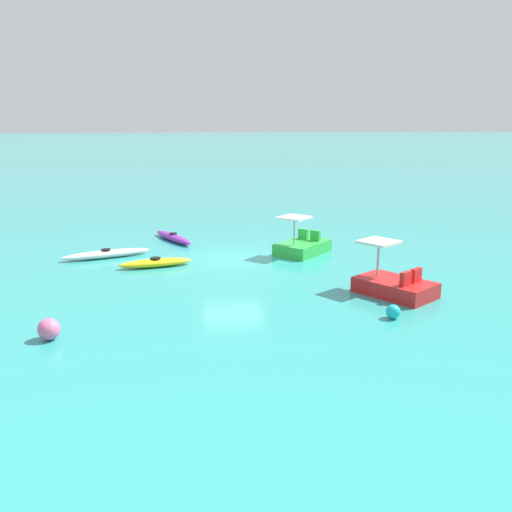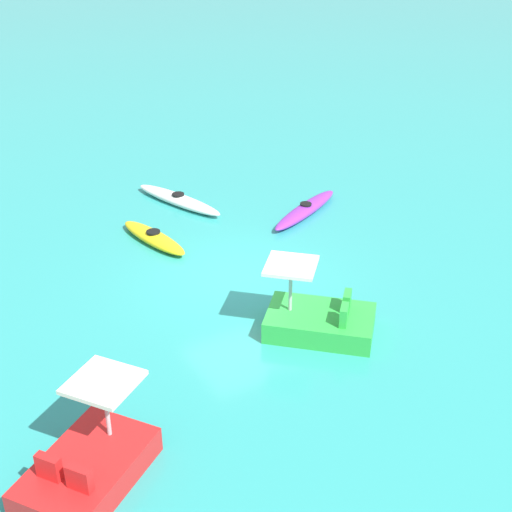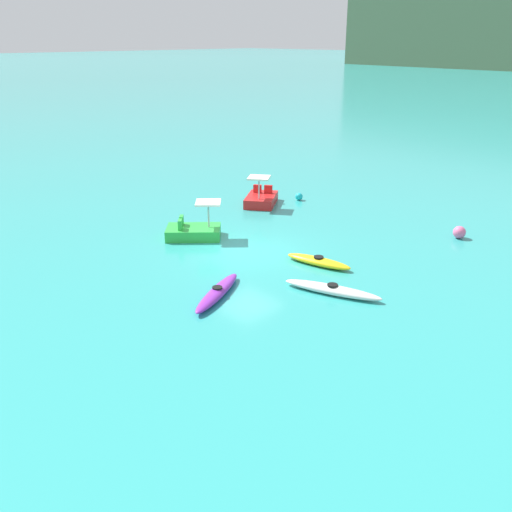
% 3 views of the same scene
% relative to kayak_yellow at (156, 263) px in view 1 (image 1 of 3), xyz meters
% --- Properties ---
extents(ground_plane, '(600.00, 600.00, 0.00)m').
position_rel_kayak_yellow_xyz_m(ground_plane, '(-3.07, -0.95, -0.16)').
color(ground_plane, teal).
extents(kayak_yellow, '(2.86, 1.12, 0.37)m').
position_rel_kayak_yellow_xyz_m(kayak_yellow, '(0.00, 0.00, 0.00)').
color(kayak_yellow, yellow).
rests_on(kayak_yellow, ground_plane).
extents(kayak_white, '(3.59, 1.66, 0.37)m').
position_rel_kayak_yellow_xyz_m(kayak_white, '(2.06, -1.79, -0.00)').
color(kayak_white, white).
rests_on(kayak_white, ground_plane).
extents(kayak_purple, '(1.98, 3.37, 0.37)m').
position_rel_kayak_yellow_xyz_m(kayak_purple, '(-0.68, -4.78, -0.00)').
color(kayak_purple, purple).
rests_on(kayak_purple, ground_plane).
extents(pedal_boat_red, '(2.59, 2.83, 1.68)m').
position_rel_kayak_yellow_xyz_m(pedal_boat_red, '(-7.71, 4.70, 0.17)').
color(pedal_boat_red, red).
rests_on(pedal_boat_red, ground_plane).
extents(pedal_boat_green, '(2.75, 2.76, 1.68)m').
position_rel_kayak_yellow_xyz_m(pedal_boat_green, '(-6.09, -1.34, 0.17)').
color(pedal_boat_green, green).
rests_on(pedal_boat_green, ground_plane).
extents(buoy_pink, '(0.57, 0.57, 0.57)m').
position_rel_kayak_yellow_xyz_m(buoy_pink, '(2.48, 6.98, 0.12)').
color(buoy_pink, pink).
rests_on(buoy_pink, ground_plane).
extents(buoy_cyan, '(0.41, 0.41, 0.41)m').
position_rel_kayak_yellow_xyz_m(buoy_cyan, '(-6.82, 6.80, 0.04)').
color(buoy_cyan, '#19B7C6').
rests_on(buoy_cyan, ground_plane).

